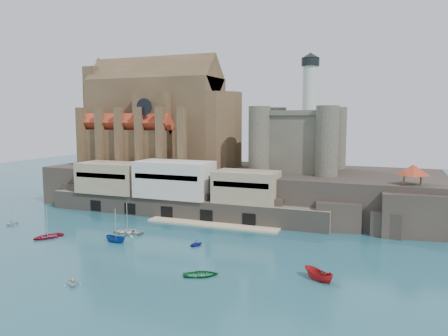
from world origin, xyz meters
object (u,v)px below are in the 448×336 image
boat_1 (73,284)px  boat_0 (48,238)px  church (160,122)px  boat_2 (116,242)px  castle_keep (300,138)px  pavilion (413,171)px

boat_1 → boat_0: bearing=96.9°
church → boat_2: (14.52, -42.62, -22.13)m
church → boat_1: bearing=-71.1°
boat_1 → boat_2: size_ratio=0.71×
castle_keep → boat_0: castle_keep is taller
church → pavilion: 68.65m
pavilion → boat_1: (-44.83, -46.53, -12.73)m
boat_1 → boat_2: (-6.78, 19.75, 0.00)m
pavilion → boat_0: (-65.77, -29.20, -12.73)m
castle_keep → boat_0: bearing=-132.0°
church → boat_2: 50.17m
pavilion → boat_0: size_ratio=1.08×
church → castle_keep: 40.39m
castle_keep → pavilion: castle_keep is taller
church → boat_0: (0.36, -45.05, -22.13)m
boat_0 → castle_keep: bearing=70.5°
church → pavilion: (66.13, -15.85, -9.40)m
boat_0 → pavilion: bearing=46.5°
pavilion → castle_keep: bearing=149.8°
boat_1 → church: bearing=65.3°
pavilion → boat_2: bearing=-152.6°
church → boat_1: (21.30, -62.38, -22.13)m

